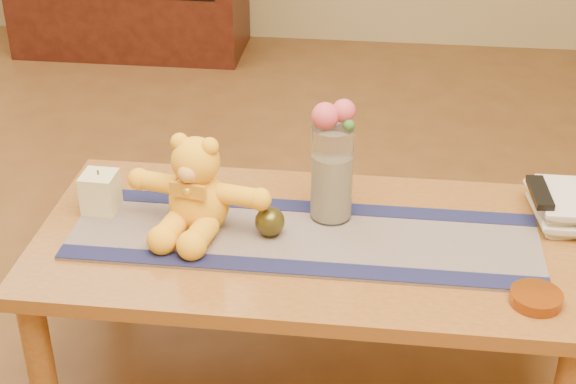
# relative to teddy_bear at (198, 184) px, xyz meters

# --- Properties ---
(floor) EXTENTS (5.50, 5.50, 0.00)m
(floor) POSITION_rel_teddy_bear_xyz_m (0.28, -0.01, -0.58)
(floor) COLOR brown
(floor) RESTS_ON ground
(coffee_table_top) EXTENTS (1.40, 0.70, 0.04)m
(coffee_table_top) POSITION_rel_teddy_bear_xyz_m (0.28, -0.01, -0.15)
(coffee_table_top) COLOR brown
(coffee_table_top) RESTS_ON floor
(table_leg_fl) EXTENTS (0.07, 0.07, 0.41)m
(table_leg_fl) POSITION_rel_teddy_bear_xyz_m (-0.36, -0.30, -0.38)
(table_leg_fl) COLOR brown
(table_leg_fl) RESTS_ON floor
(table_leg_bl) EXTENTS (0.07, 0.07, 0.41)m
(table_leg_bl) POSITION_rel_teddy_bear_xyz_m (-0.36, 0.28, -0.38)
(table_leg_bl) COLOR brown
(table_leg_bl) RESTS_ON floor
(table_leg_br) EXTENTS (0.07, 0.07, 0.41)m
(table_leg_br) POSITION_rel_teddy_bear_xyz_m (0.92, 0.28, -0.38)
(table_leg_br) COLOR brown
(table_leg_br) RESTS_ON floor
(persian_runner) EXTENTS (1.20, 0.35, 0.01)m
(persian_runner) POSITION_rel_teddy_bear_xyz_m (0.28, -0.02, -0.13)
(persian_runner) COLOR #181943
(persian_runner) RESTS_ON coffee_table_top
(runner_border_near) EXTENTS (1.20, 0.06, 0.00)m
(runner_border_near) POSITION_rel_teddy_bear_xyz_m (0.28, -0.16, -0.12)
(runner_border_near) COLOR #161943
(runner_border_near) RESTS_ON persian_runner
(runner_border_far) EXTENTS (1.20, 0.06, 0.00)m
(runner_border_far) POSITION_rel_teddy_bear_xyz_m (0.28, 0.13, -0.12)
(runner_border_far) COLOR #161943
(runner_border_far) RESTS_ON persian_runner
(teddy_bear) EXTENTS (0.41, 0.36, 0.25)m
(teddy_bear) POSITION_rel_teddy_bear_xyz_m (0.00, 0.00, 0.00)
(teddy_bear) COLOR yellow
(teddy_bear) RESTS_ON persian_runner
(pillar_candle) EXTENTS (0.09, 0.09, 0.11)m
(pillar_candle) POSITION_rel_teddy_bear_xyz_m (-0.28, 0.05, -0.07)
(pillar_candle) COLOR beige
(pillar_candle) RESTS_ON persian_runner
(candle_wick) EXTENTS (0.00, 0.00, 0.01)m
(candle_wick) POSITION_rel_teddy_bear_xyz_m (-0.28, 0.05, -0.01)
(candle_wick) COLOR black
(candle_wick) RESTS_ON pillar_candle
(glass_vase) EXTENTS (0.11, 0.11, 0.26)m
(glass_vase) POSITION_rel_teddy_bear_xyz_m (0.34, 0.09, 0.01)
(glass_vase) COLOR silver
(glass_vase) RESTS_ON persian_runner
(potpourri_fill) EXTENTS (0.09, 0.09, 0.18)m
(potpourri_fill) POSITION_rel_teddy_bear_xyz_m (0.34, 0.09, -0.03)
(potpourri_fill) COLOR beige
(potpourri_fill) RESTS_ON glass_vase
(rose_left) EXTENTS (0.07, 0.07, 0.07)m
(rose_left) POSITION_rel_teddy_bear_xyz_m (0.32, 0.08, 0.17)
(rose_left) COLOR #CD4857
(rose_left) RESTS_ON glass_vase
(rose_right) EXTENTS (0.06, 0.06, 0.06)m
(rose_right) POSITION_rel_teddy_bear_xyz_m (0.36, 0.09, 0.18)
(rose_right) COLOR #CD4857
(rose_right) RESTS_ON glass_vase
(blue_flower_back) EXTENTS (0.04, 0.04, 0.04)m
(blue_flower_back) POSITION_rel_teddy_bear_xyz_m (0.35, 0.12, 0.17)
(blue_flower_back) COLOR #5553B4
(blue_flower_back) RESTS_ON glass_vase
(blue_flower_side) EXTENTS (0.04, 0.04, 0.04)m
(blue_flower_side) POSITION_rel_teddy_bear_xyz_m (0.31, 0.11, 0.16)
(blue_flower_side) COLOR #5553B4
(blue_flower_side) RESTS_ON glass_vase
(leaf_sprig) EXTENTS (0.03, 0.03, 0.03)m
(leaf_sprig) POSITION_rel_teddy_bear_xyz_m (0.38, 0.07, 0.16)
(leaf_sprig) COLOR #33662D
(leaf_sprig) RESTS_ON glass_vase
(bronze_ball) EXTENTS (0.10, 0.10, 0.08)m
(bronze_ball) POSITION_rel_teddy_bear_xyz_m (0.19, -0.02, -0.08)
(bronze_ball) COLOR #443E16
(bronze_ball) RESTS_ON persian_runner
(book_bottom) EXTENTS (0.19, 0.24, 0.02)m
(book_bottom) POSITION_rel_teddy_bear_xyz_m (0.88, 0.15, -0.12)
(book_bottom) COLOR beige
(book_bottom) RESTS_ON coffee_table_top
(book_lower) EXTENTS (0.17, 0.23, 0.02)m
(book_lower) POSITION_rel_teddy_bear_xyz_m (0.88, 0.15, -0.10)
(book_lower) COLOR beige
(book_lower) RESTS_ON book_bottom
(book_upper) EXTENTS (0.20, 0.25, 0.02)m
(book_upper) POSITION_rel_teddy_bear_xyz_m (0.87, 0.16, -0.08)
(book_upper) COLOR beige
(book_upper) RESTS_ON book_lower
(book_top) EXTENTS (0.17, 0.23, 0.02)m
(book_top) POSITION_rel_teddy_bear_xyz_m (0.88, 0.15, -0.06)
(book_top) COLOR beige
(book_top) RESTS_ON book_upper
(tv_remote) EXTENTS (0.06, 0.16, 0.02)m
(tv_remote) POSITION_rel_teddy_bear_xyz_m (0.88, 0.14, -0.05)
(tv_remote) COLOR black
(tv_remote) RESTS_ON book_top
(amber_dish) EXTENTS (0.14, 0.14, 0.03)m
(amber_dish) POSITION_rel_teddy_bear_xyz_m (0.83, -0.23, -0.12)
(amber_dish) COLOR #BF5914
(amber_dish) RESTS_ON coffee_table_top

